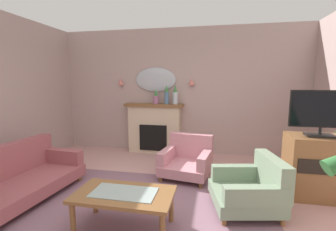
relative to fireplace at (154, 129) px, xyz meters
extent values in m
cube|color=#C6938E|center=(0.57, -2.73, -0.62)|extent=(6.63, 6.81, 0.10)
cube|color=#B29993|center=(0.57, 0.22, 0.87)|extent=(6.63, 0.10, 2.88)
cube|color=#7F5B6B|center=(0.57, -2.53, -0.56)|extent=(3.20, 2.40, 0.01)
cube|color=beige|center=(0.00, 0.01, -0.02)|extent=(1.20, 0.28, 1.10)
cube|color=black|center=(0.00, -0.09, -0.19)|extent=(0.64, 0.12, 0.60)
cube|color=brown|center=(0.00, -0.01, 0.56)|extent=(1.36, 0.36, 0.06)
cylinder|color=#9E6084|center=(0.05, -0.03, 0.68)|extent=(0.14, 0.14, 0.18)
cone|color=#38753D|center=(0.05, -0.03, 0.85)|extent=(0.10, 0.10, 0.16)
cylinder|color=#4C7093|center=(0.30, -0.03, 0.73)|extent=(0.10, 0.10, 0.27)
cone|color=#38753D|center=(0.30, -0.03, 0.94)|extent=(0.10, 0.10, 0.16)
cylinder|color=silver|center=(0.50, -0.03, 0.72)|extent=(0.11, 0.11, 0.27)
cone|color=#38753D|center=(0.50, -0.03, 0.94)|extent=(0.10, 0.10, 0.16)
ellipsoid|color=#B2BCC6|center=(0.00, 0.14, 1.14)|extent=(0.96, 0.06, 0.56)
cone|color=#D17066|center=(-0.85, 0.09, 1.09)|extent=(0.14, 0.14, 0.14)
cone|color=#D17066|center=(0.85, 0.09, 1.09)|extent=(0.14, 0.14, 0.14)
cube|color=brown|center=(0.41, -2.91, -0.15)|extent=(1.10, 0.60, 0.04)
cube|color=#8C9E99|center=(0.41, -2.91, -0.13)|extent=(0.72, 0.36, 0.01)
cylinder|color=brown|center=(-0.08, -3.15, -0.37)|extent=(0.06, 0.06, 0.40)
cylinder|color=brown|center=(0.90, -3.15, -0.37)|extent=(0.06, 0.06, 0.40)
cylinder|color=brown|center=(-0.08, -2.67, -0.37)|extent=(0.06, 0.06, 0.40)
cylinder|color=brown|center=(0.90, -2.67, -0.37)|extent=(0.06, 0.06, 0.40)
cube|color=#934C51|center=(-1.25, -2.57, -0.38)|extent=(0.99, 1.77, 0.18)
cube|color=#934C51|center=(-1.60, -2.54, -0.05)|extent=(0.33, 1.71, 0.48)
cube|color=#934C51|center=(-1.18, -1.79, -0.17)|extent=(0.77, 0.23, 0.24)
cylinder|color=brown|center=(-0.84, -1.83, -0.52)|extent=(0.07, 0.07, 0.10)
cylinder|color=brown|center=(-1.52, -1.77, -0.52)|extent=(0.07, 0.07, 0.10)
cube|color=gray|center=(1.78, -2.23, -0.39)|extent=(0.94, 0.94, 0.16)
cube|color=gray|center=(2.11, -2.16, -0.09)|extent=(0.32, 0.82, 0.45)
cube|color=gray|center=(1.71, -1.89, -0.20)|extent=(0.73, 0.28, 0.22)
cube|color=gray|center=(1.85, -2.56, -0.20)|extent=(0.73, 0.28, 0.22)
cylinder|color=brown|center=(1.38, -1.96, -0.52)|extent=(0.06, 0.06, 0.10)
cylinder|color=brown|center=(1.51, -2.63, -0.52)|extent=(0.06, 0.06, 0.10)
cylinder|color=brown|center=(2.04, -1.82, -0.52)|extent=(0.06, 0.06, 0.10)
cylinder|color=brown|center=(2.18, -2.49, -0.52)|extent=(0.06, 0.06, 0.10)
cube|color=#B77A84|center=(0.91, -1.32, -0.39)|extent=(0.92, 0.92, 0.16)
cube|color=#B77A84|center=(0.96, -0.99, -0.09)|extent=(0.82, 0.28, 0.45)
cube|color=#B77A84|center=(0.57, -1.27, -0.20)|extent=(0.25, 0.73, 0.22)
cube|color=#B77A84|center=(1.24, -1.38, -0.20)|extent=(0.25, 0.73, 0.22)
cylinder|color=brown|center=(0.52, -1.61, -0.52)|extent=(0.06, 0.06, 0.10)
cylinder|color=brown|center=(1.19, -1.71, -0.52)|extent=(0.06, 0.06, 0.10)
cylinder|color=brown|center=(0.63, -0.93, -0.52)|extent=(0.06, 0.06, 0.10)
cylinder|color=brown|center=(1.30, -1.04, -0.52)|extent=(0.06, 0.06, 0.10)
cube|color=brown|center=(2.83, -1.63, -0.12)|extent=(0.80, 0.56, 0.90)
cube|color=black|center=(2.83, -1.92, -0.03)|extent=(0.68, 0.02, 0.20)
cube|color=black|center=(2.83, -1.65, 0.34)|extent=(0.36, 0.24, 0.03)
cylinder|color=black|center=(2.83, -1.65, 0.41)|extent=(0.04, 0.04, 0.10)
cube|color=black|center=(2.83, -1.65, 0.72)|extent=(0.84, 0.04, 0.52)
cube|color=black|center=(2.83, -1.67, 0.72)|extent=(0.80, 0.01, 0.48)
camera|label=1|loc=(1.36, -5.21, 1.09)|focal=24.89mm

